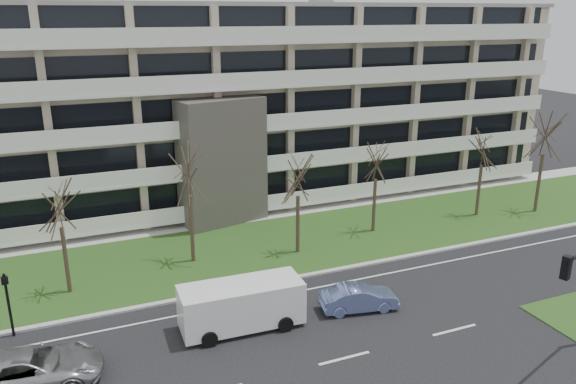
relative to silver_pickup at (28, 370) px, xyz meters
name	(u,v)px	position (x,y,z in m)	size (l,w,h in m)	color
ground	(344,358)	(12.77, -3.22, -0.81)	(160.00, 160.00, 0.00)	black
grass_verge	(249,249)	(12.77, 9.78, -0.78)	(90.00, 10.00, 0.06)	#244C19
curb	(277,281)	(12.77, 4.78, -0.75)	(90.00, 0.35, 0.12)	#B2B2AD
sidewalk	(224,221)	(12.77, 15.28, -0.77)	(90.00, 2.00, 0.08)	#B2B2AD
lane_edge_line	(288,293)	(12.77, 3.28, -0.80)	(90.00, 0.12, 0.01)	white
apartment_building	(196,104)	(12.76, 22.10, 6.81)	(60.50, 15.10, 18.75)	tan
silver_pickup	(28,370)	(0.00, 0.00, 0.00)	(2.68, 5.82, 1.62)	#A4A6AB
blue_sedan	(359,298)	(15.47, 0.29, -0.15)	(1.39, 4.00, 1.32)	#7688CC
white_van	(243,302)	(9.48, 1.01, 0.56)	(5.98, 2.62, 2.28)	white
pedestrian_signal	(7,297)	(-0.80, 4.45, 1.24)	(0.33, 0.27, 3.22)	black
tree_2	(58,201)	(1.85, 8.02, 4.47)	(3.40, 3.40, 6.79)	#382B21
tree_3	(188,169)	(9.02, 9.34, 5.09)	(3.80, 3.80, 7.59)	#382B21
tree_4	(298,173)	(15.47, 8.10, 4.44)	(3.38, 3.38, 6.76)	#382B21
tree_5	(376,158)	(21.79, 9.39, 4.47)	(3.40, 3.40, 6.80)	#382B21
tree_6	(484,145)	(30.64, 9.17, 4.60)	(3.48, 3.48, 6.96)	#382B21
tree_7	(546,131)	(35.35, 8.07, 5.51)	(4.07, 4.07, 8.13)	#382B21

